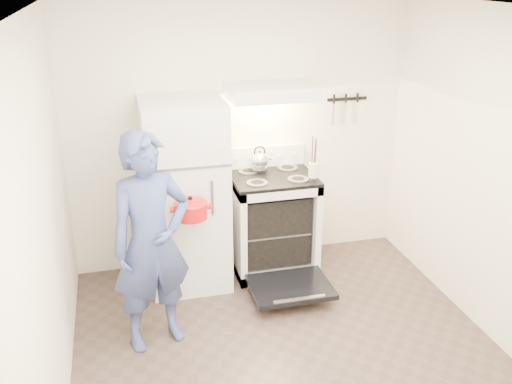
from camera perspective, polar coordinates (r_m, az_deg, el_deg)
floor at (r=4.39m, az=4.02°, el=-17.01°), size 3.60×3.60×0.00m
back_wall at (r=5.37m, az=-1.58°, el=5.60°), size 3.20×0.02×2.50m
refrigerator at (r=5.08m, az=-7.05°, el=-0.29°), size 0.70×0.70×1.70m
stove_body at (r=5.41m, az=1.64°, el=-3.24°), size 0.76×0.65×0.92m
cooktop at (r=5.22m, az=1.70°, el=1.49°), size 0.76×0.65×0.03m
backsplash at (r=5.45m, az=0.90°, el=3.63°), size 0.76×0.07×0.20m
oven_door at (r=5.06m, az=3.45°, el=-9.44°), size 0.70×0.54×0.04m
oven_rack at (r=5.42m, az=1.64°, el=-3.43°), size 0.60×0.52×0.01m
range_hood at (r=5.08m, az=1.56°, el=10.01°), size 0.76×0.50×0.12m
knife_strip at (r=5.60m, az=9.10°, el=9.18°), size 0.40×0.02×0.03m
pizza_stone at (r=5.44m, az=1.95°, el=-3.15°), size 0.35×0.35×0.02m
tea_kettle at (r=5.28m, az=0.36°, el=3.32°), size 0.20×0.17×0.25m
utensil_jar at (r=5.10m, az=5.78°, el=2.20°), size 0.11×0.11×0.13m
person at (r=4.26m, az=-10.44°, el=-5.03°), size 0.71×0.58×1.70m
dutch_oven at (r=4.58m, az=-6.54°, el=-1.86°), size 0.34×0.27×0.22m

